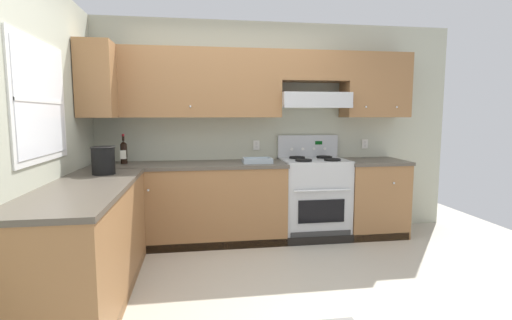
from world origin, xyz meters
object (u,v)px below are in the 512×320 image
at_px(bowl, 257,161).
at_px(bucket, 103,160).
at_px(stove, 314,197).
at_px(wine_bottle, 124,152).

bearing_deg(bowl, bucket, -158.10).
distance_m(bowl, bucket, 1.63).
xyz_separation_m(stove, bowl, (-0.69, -0.08, 0.45)).
relative_size(wine_bottle, bowl, 1.01).
relative_size(wine_bottle, bucket, 1.30).
bearing_deg(bucket, wine_bottle, 87.06).
bearing_deg(wine_bottle, bowl, -6.08).
distance_m(stove, bowl, 0.83).
relative_size(stove, bowl, 3.68).
bearing_deg(bucket, bowl, 21.90).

